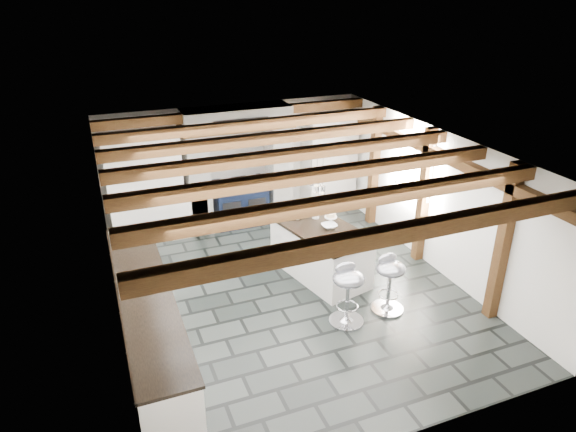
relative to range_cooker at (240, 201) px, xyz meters
name	(u,v)px	position (x,y,z in m)	size (l,w,h in m)	color
ground	(292,292)	(0.00, -2.68, -0.47)	(6.00, 6.00, 0.00)	black
room_shell	(225,201)	(-0.61, -1.26, 0.60)	(6.00, 6.03, 6.00)	white
range_cooker	(240,201)	(0.00, 0.00, 0.00)	(1.00, 0.63, 0.99)	black
kitchen_island	(320,250)	(0.62, -2.35, -0.03)	(1.27, 1.89, 1.14)	white
bar_stool_near	(389,277)	(1.12, -3.62, 0.08)	(0.47, 0.47, 0.88)	silver
bar_stool_far	(348,287)	(0.43, -3.66, 0.10)	(0.49, 0.49, 0.91)	silver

